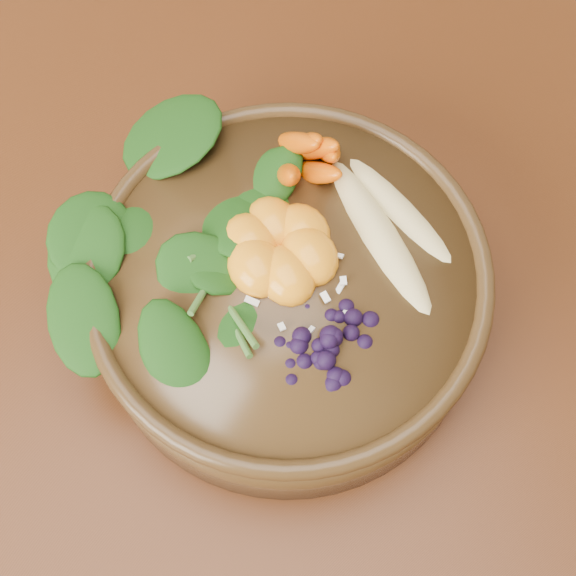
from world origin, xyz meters
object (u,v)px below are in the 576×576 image
object	(u,v)px
dining_table	(95,440)
stoneware_bowl	(288,294)
blueberry_pile	(332,331)
carrot_cluster	(306,129)
banana_halves	(392,212)
mandarin_cluster	(279,240)
kale_heap	(192,214)

from	to	relation	value
dining_table	stoneware_bowl	bearing A→B (deg)	-4.42
dining_table	blueberry_pile	world-z (taller)	blueberry_pile
carrot_cluster	banana_halves	world-z (taller)	carrot_cluster
dining_table	mandarin_cluster	xyz separation A→B (m)	(0.17, 0.00, 0.18)
carrot_cluster	mandarin_cluster	size ratio (longest dim) A/B	0.87
banana_halves	carrot_cluster	bearing A→B (deg)	113.06
mandarin_cluster	kale_heap	bearing A→B (deg)	135.15
kale_heap	blueberry_pile	distance (m)	0.12
dining_table	mandarin_cluster	world-z (taller)	mandarin_cluster
blueberry_pile	kale_heap	bearing A→B (deg)	108.73
blueberry_pile	banana_halves	bearing A→B (deg)	35.42
mandarin_cluster	blueberry_pile	world-z (taller)	blueberry_pile
banana_halves	stoneware_bowl	bearing A→B (deg)	-177.26
stoneware_bowl	carrot_cluster	size ratio (longest dim) A/B	3.62
stoneware_bowl	kale_heap	bearing A→B (deg)	123.80
dining_table	banana_halves	world-z (taller)	banana_halves
banana_halves	mandarin_cluster	world-z (taller)	mandarin_cluster
kale_heap	mandarin_cluster	xyz separation A→B (m)	(0.04, -0.04, -0.01)
carrot_cluster	stoneware_bowl	bearing A→B (deg)	-123.69
carrot_cluster	banana_halves	xyz separation A→B (m)	(0.03, -0.07, -0.02)
stoneware_bowl	kale_heap	world-z (taller)	kale_heap
stoneware_bowl	dining_table	bearing A→B (deg)	175.58
stoneware_bowl	mandarin_cluster	bearing A→B (deg)	80.59
stoneware_bowl	carrot_cluster	distance (m)	0.11
stoneware_bowl	mandarin_cluster	size ratio (longest dim) A/B	3.15
dining_table	blueberry_pile	xyz separation A→B (m)	(0.17, -0.07, 0.18)
carrot_cluster	mandarin_cluster	distance (m)	0.07
stoneware_bowl	banana_halves	size ratio (longest dim) A/B	1.78
mandarin_cluster	dining_table	bearing A→B (deg)	-178.88
kale_heap	carrot_cluster	xyz separation A→B (m)	(0.09, 0.01, 0.02)
carrot_cluster	blueberry_pile	bearing A→B (deg)	-109.55
stoneware_bowl	kale_heap	distance (m)	0.09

